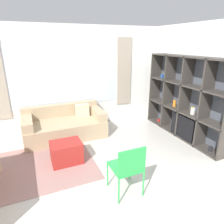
% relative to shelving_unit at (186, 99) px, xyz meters
% --- Properties ---
extents(ground_plane, '(16.00, 16.00, 0.00)m').
position_rel_shelving_unit_xyz_m(ground_plane, '(-2.54, -1.74, -0.96)').
color(ground_plane, beige).
extents(wall_back, '(6.58, 0.11, 2.70)m').
position_rel_shelving_unit_xyz_m(wall_back, '(-2.54, 1.68, 0.40)').
color(wall_back, white).
rests_on(wall_back, ground_plane).
extents(wall_right, '(0.07, 4.59, 2.70)m').
position_rel_shelving_unit_xyz_m(wall_right, '(0.19, -0.04, 0.39)').
color(wall_right, white).
rests_on(wall_right, ground_plane).
extents(area_rug, '(2.10, 1.67, 0.01)m').
position_rel_shelving_unit_xyz_m(area_rug, '(-3.53, -0.02, -0.95)').
color(area_rug, gray).
rests_on(area_rug, ground_plane).
extents(shelving_unit, '(0.38, 2.51, 1.98)m').
position_rel_shelving_unit_xyz_m(shelving_unit, '(0.00, 0.00, 0.00)').
color(shelving_unit, '#515660').
rests_on(shelving_unit, ground_plane).
extents(couch_main, '(1.94, 1.00, 0.76)m').
position_rel_shelving_unit_xyz_m(couch_main, '(-2.78, 1.14, -0.67)').
color(couch_main, tan).
rests_on(couch_main, ground_plane).
extents(ottoman, '(0.59, 0.45, 0.43)m').
position_rel_shelving_unit_xyz_m(ottoman, '(-2.98, -0.07, -0.74)').
color(ottoman, '#A82823').
rests_on(ottoman, ground_plane).
extents(folding_chair, '(0.44, 0.46, 0.86)m').
position_rel_shelving_unit_xyz_m(folding_chair, '(-2.29, -1.34, -0.44)').
color(folding_chair, green).
rests_on(folding_chair, ground_plane).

